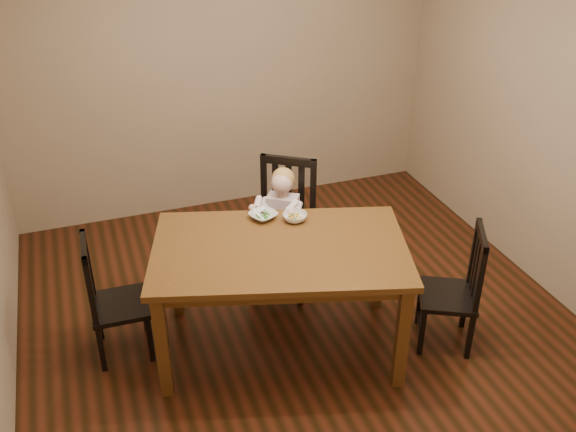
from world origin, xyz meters
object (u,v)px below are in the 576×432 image
object	(u,v)px
bowl_peas	(263,216)
toddler	(282,217)
chair_child	(284,229)
chair_right	(455,290)
chair_left	(112,300)
bowl_veg	(295,217)
dining_table	(280,259)

from	to	relation	value
bowl_peas	toddler	bearing A→B (deg)	49.96
chair_child	chair_right	xyz separation A→B (m)	(0.87, -1.07, -0.07)
chair_left	bowl_veg	world-z (taller)	chair_left
chair_child	bowl_veg	size ratio (longest dim) A/B	6.24
dining_table	chair_child	bearing A→B (deg)	68.86
chair_right	toddler	xyz separation A→B (m)	(-0.90, 1.02, 0.20)
dining_table	toddler	world-z (taller)	toddler
chair_right	toddler	world-z (taller)	chair_right
chair_left	dining_table	bearing A→B (deg)	75.17
chair_left	bowl_veg	distance (m)	1.36
dining_table	chair_left	xyz separation A→B (m)	(-1.09, 0.33, -0.30)
chair_left	bowl_peas	world-z (taller)	chair_left
bowl_peas	chair_right	bearing A→B (deg)	-32.93
toddler	bowl_veg	distance (m)	0.44
chair_left	toddler	bearing A→B (deg)	106.48
dining_table	chair_right	world-z (taller)	chair_right
toddler	dining_table	bearing A→B (deg)	103.84
dining_table	bowl_veg	distance (m)	0.38
chair_child	bowl_veg	xyz separation A→B (m)	(-0.07, -0.43, 0.35)
chair_child	bowl_peas	distance (m)	0.55
chair_child	bowl_veg	bearing A→B (deg)	114.86
dining_table	toddler	size ratio (longest dim) A/B	3.55
dining_table	bowl_veg	size ratio (longest dim) A/B	11.04
chair_left	bowl_peas	distance (m)	1.17
dining_table	bowl_peas	distance (m)	0.41
chair_right	chair_child	bearing A→B (deg)	66.37
bowl_peas	bowl_veg	size ratio (longest dim) A/B	1.08
chair_child	dining_table	bearing A→B (deg)	102.89
dining_table	bowl_peas	size ratio (longest dim) A/B	10.24
bowl_peas	chair_child	bearing A→B (deg)	50.72
chair_child	chair_left	size ratio (longest dim) A/B	1.16
bowl_veg	chair_right	bearing A→B (deg)	-34.14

